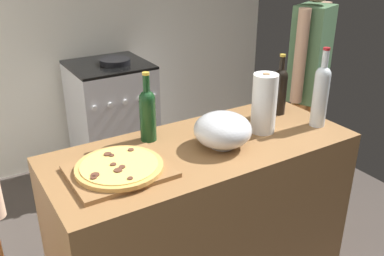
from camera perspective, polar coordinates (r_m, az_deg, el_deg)
ground_plane at (r=2.89m, az=-5.14°, el=-14.95°), size 3.82×3.31×0.02m
kitchen_wall_rear at (r=3.60m, az=-16.48°, el=15.14°), size 3.82×0.10×2.60m
counter at (r=2.21m, az=1.40°, el=-13.31°), size 1.44×0.61×0.94m
cutting_board at (r=1.75m, az=-9.69°, el=-5.74°), size 0.40×0.32×0.02m
pizza at (r=1.74m, az=-9.75°, el=-5.15°), size 0.36×0.36×0.03m
mixing_bowl at (r=1.92m, az=4.15°, el=-0.26°), size 0.26×0.26×0.16m
paper_towel_roll at (r=2.07m, az=9.67°, el=3.27°), size 0.12×0.12×0.30m
wine_bottle_green at (r=2.31m, az=11.73°, el=5.17°), size 0.07×0.07×0.33m
wine_bottle_amber at (r=2.20m, az=16.93°, el=4.53°), size 0.08×0.08×0.40m
wine_bottle_clear at (r=1.96m, az=-6.00°, el=2.11°), size 0.08×0.08×0.33m
stove at (r=3.50m, az=-10.62°, el=1.23°), size 0.59×0.59×0.97m
person_in_red at (r=2.91m, az=15.26°, el=6.26°), size 0.38×0.27×1.65m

